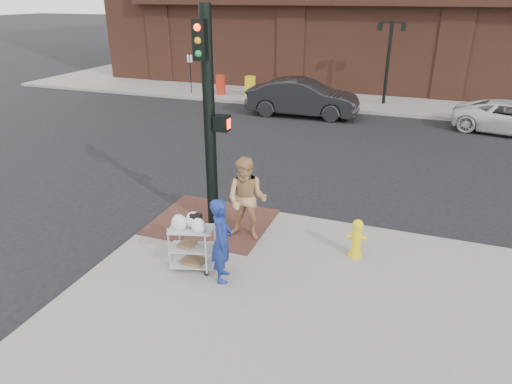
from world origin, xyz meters
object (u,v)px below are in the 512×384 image
at_px(utility_cart, 192,244).
at_px(fire_hydrant, 357,238).
at_px(lamp_post, 389,54).
at_px(woman_blue, 222,240).
at_px(pedestrian_tan, 247,199).
at_px(traffic_signal_pole, 210,117).
at_px(sedan_dark, 303,98).

bearing_deg(utility_cart, fire_hydrant, 27.38).
height_order(lamp_post, woman_blue, lamp_post).
height_order(lamp_post, pedestrian_tan, lamp_post).
relative_size(lamp_post, traffic_signal_pole, 0.80).
bearing_deg(pedestrian_tan, traffic_signal_pole, 160.04).
bearing_deg(lamp_post, utility_cart, -96.95).
distance_m(sedan_dark, utility_cart, 13.79).
relative_size(woman_blue, pedestrian_tan, 0.89).
distance_m(woman_blue, utility_cart, 0.80).
distance_m(traffic_signal_pole, pedestrian_tan, 2.00).
distance_m(utility_cart, fire_hydrant, 3.43).
xyz_separation_m(sedan_dark, fire_hydrant, (4.37, -12.15, -0.26)).
bearing_deg(lamp_post, woman_blue, -94.49).
height_order(pedestrian_tan, sedan_dark, pedestrian_tan).
relative_size(traffic_signal_pole, utility_cart, 4.12).
height_order(traffic_signal_pole, pedestrian_tan, traffic_signal_pole).
bearing_deg(traffic_signal_pole, lamp_post, 80.76).
bearing_deg(fire_hydrant, traffic_signal_pole, 175.46).
height_order(woman_blue, sedan_dark, woman_blue).
bearing_deg(traffic_signal_pole, pedestrian_tan, -17.65).
bearing_deg(pedestrian_tan, woman_blue, -87.52).
distance_m(lamp_post, fire_hydrant, 15.66).
relative_size(lamp_post, pedestrian_tan, 2.07).
bearing_deg(utility_cart, pedestrian_tan, 69.14).
bearing_deg(pedestrian_tan, lamp_post, 82.19).
distance_m(pedestrian_tan, utility_cart, 1.70).
xyz_separation_m(lamp_post, pedestrian_tan, (-1.50, -15.54, -1.50)).
relative_size(lamp_post, utility_cart, 3.30).
height_order(sedan_dark, fire_hydrant, sedan_dark).
relative_size(lamp_post, woman_blue, 2.34).
height_order(pedestrian_tan, fire_hydrant, pedestrian_tan).
bearing_deg(sedan_dark, pedestrian_tan, -173.27).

